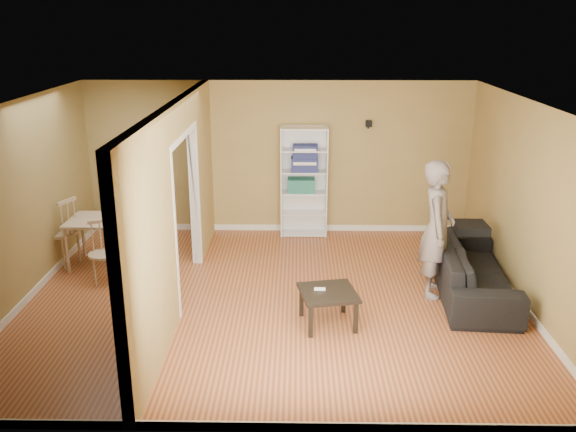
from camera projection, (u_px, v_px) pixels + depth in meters
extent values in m
plane|color=#AF6A3E|center=(273.00, 299.00, 8.15)|extent=(6.50, 6.50, 0.00)
plane|color=white|center=(271.00, 103.00, 7.34)|extent=(6.50, 6.50, 0.00)
plane|color=#A98F4F|center=(279.00, 158.00, 10.36)|extent=(6.50, 0.00, 6.50)
plane|color=#A98F4F|center=(259.00, 303.00, 5.13)|extent=(6.50, 0.00, 6.50)
plane|color=#A98F4F|center=(19.00, 205.00, 7.79)|extent=(0.00, 5.50, 5.50)
plane|color=#A98F4F|center=(529.00, 207.00, 7.70)|extent=(0.00, 5.50, 5.50)
cube|color=black|center=(369.00, 124.00, 10.09)|extent=(0.10, 0.10, 0.10)
imported|color=#2C2C2E|center=(473.00, 262.00, 8.20)|extent=(2.39, 1.18, 0.88)
imported|color=slate|center=(438.00, 217.00, 7.98)|extent=(0.91, 0.79, 2.17)
cube|color=white|center=(281.00, 182.00, 10.29)|extent=(0.02, 0.34, 1.87)
cube|color=white|center=(327.00, 182.00, 10.27)|extent=(0.02, 0.34, 1.87)
cube|color=white|center=(304.00, 179.00, 10.43)|extent=(0.79, 0.02, 1.87)
cube|color=white|center=(304.00, 233.00, 10.57)|extent=(0.75, 0.34, 0.02)
cube|color=white|center=(304.00, 213.00, 10.45)|extent=(0.75, 0.34, 0.02)
cube|color=white|center=(304.00, 192.00, 10.34)|extent=(0.75, 0.34, 0.02)
cube|color=white|center=(304.00, 171.00, 10.22)|extent=(0.75, 0.34, 0.02)
cube|color=white|center=(304.00, 150.00, 10.11)|extent=(0.75, 0.34, 0.02)
cube|color=white|center=(304.00, 128.00, 9.99)|extent=(0.75, 0.34, 0.02)
cube|color=#1A6367|center=(301.00, 185.00, 10.30)|extent=(0.45, 0.30, 0.23)
cube|color=#171F4F|center=(305.00, 164.00, 10.18)|extent=(0.45, 0.29, 0.23)
cube|color=navy|center=(305.00, 152.00, 10.12)|extent=(0.42, 0.27, 0.21)
cube|color=black|center=(328.00, 293.00, 7.35)|extent=(0.66, 0.66, 0.04)
cube|color=black|center=(306.00, 320.00, 7.17)|extent=(0.05, 0.05, 0.40)
cube|color=black|center=(352.00, 320.00, 7.16)|extent=(0.05, 0.05, 0.40)
cube|color=black|center=(305.00, 299.00, 7.69)|extent=(0.05, 0.05, 0.40)
cube|color=black|center=(349.00, 299.00, 7.68)|extent=(0.05, 0.05, 0.40)
cube|color=white|center=(320.00, 289.00, 7.38)|extent=(0.13, 0.04, 0.03)
cube|color=tan|center=(108.00, 220.00, 9.05)|extent=(1.17, 0.78, 0.04)
cylinder|color=tan|center=(67.00, 251.00, 8.85)|extent=(0.05, 0.05, 0.69)
cylinder|color=tan|center=(140.00, 252.00, 8.84)|extent=(0.05, 0.05, 0.69)
cylinder|color=tan|center=(83.00, 235.00, 9.50)|extent=(0.05, 0.05, 0.69)
cylinder|color=tan|center=(151.00, 236.00, 9.48)|extent=(0.05, 0.05, 0.69)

